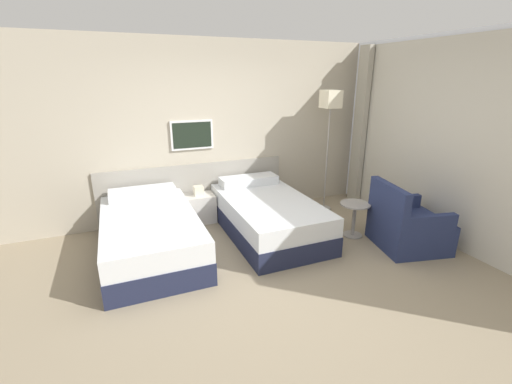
{
  "coord_description": "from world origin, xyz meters",
  "views": [
    {
      "loc": [
        -1.52,
        -3.08,
        2.16
      ],
      "look_at": [
        0.15,
        0.98,
        0.67
      ],
      "focal_mm": 24.0,
      "sensor_mm": 36.0,
      "label": 1
    }
  ],
  "objects_px": {
    "bed_near_window": "(268,215)",
    "floor_lamp": "(330,108)",
    "bed_near_door": "(151,234)",
    "nightstand": "(200,208)",
    "side_table": "(354,213)",
    "armchair": "(407,227)"
  },
  "relations": [
    {
      "from": "bed_near_window",
      "to": "floor_lamp",
      "type": "distance_m",
      "value": 1.98
    },
    {
      "from": "bed_near_window",
      "to": "side_table",
      "type": "relative_size",
      "value": 4.08
    },
    {
      "from": "bed_near_window",
      "to": "floor_lamp",
      "type": "bearing_deg",
      "value": 21.34
    },
    {
      "from": "bed_near_door",
      "to": "side_table",
      "type": "bearing_deg",
      "value": -11.55
    },
    {
      "from": "bed_near_door",
      "to": "side_table",
      "type": "xyz_separation_m",
      "value": [
        2.71,
        -0.55,
        0.07
      ]
    },
    {
      "from": "bed_near_window",
      "to": "side_table",
      "type": "height_order",
      "value": "bed_near_window"
    },
    {
      "from": "floor_lamp",
      "to": "side_table",
      "type": "bearing_deg",
      "value": -100.89
    },
    {
      "from": "bed_near_door",
      "to": "floor_lamp",
      "type": "distance_m",
      "value": 3.28
    },
    {
      "from": "nightstand",
      "to": "side_table",
      "type": "height_order",
      "value": "nightstand"
    },
    {
      "from": "bed_near_window",
      "to": "floor_lamp",
      "type": "xyz_separation_m",
      "value": [
        1.29,
        0.5,
        1.42
      ]
    },
    {
      "from": "bed_near_window",
      "to": "nightstand",
      "type": "relative_size",
      "value": 3.44
    },
    {
      "from": "floor_lamp",
      "to": "side_table",
      "type": "height_order",
      "value": "floor_lamp"
    },
    {
      "from": "nightstand",
      "to": "armchair",
      "type": "relative_size",
      "value": 0.6
    },
    {
      "from": "floor_lamp",
      "to": "armchair",
      "type": "bearing_deg",
      "value": -81.57
    },
    {
      "from": "floor_lamp",
      "to": "armchair",
      "type": "distance_m",
      "value": 2.14
    },
    {
      "from": "nightstand",
      "to": "side_table",
      "type": "xyz_separation_m",
      "value": [
        1.9,
        -1.32,
        0.11
      ]
    },
    {
      "from": "bed_near_window",
      "to": "side_table",
      "type": "distance_m",
      "value": 1.22
    },
    {
      "from": "nightstand",
      "to": "floor_lamp",
      "type": "height_order",
      "value": "floor_lamp"
    },
    {
      "from": "nightstand",
      "to": "armchair",
      "type": "distance_m",
      "value": 2.98
    },
    {
      "from": "bed_near_door",
      "to": "floor_lamp",
      "type": "height_order",
      "value": "floor_lamp"
    },
    {
      "from": "armchair",
      "to": "bed_near_window",
      "type": "bearing_deg",
      "value": 67.1
    },
    {
      "from": "bed_near_window",
      "to": "floor_lamp",
      "type": "height_order",
      "value": "floor_lamp"
    }
  ]
}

